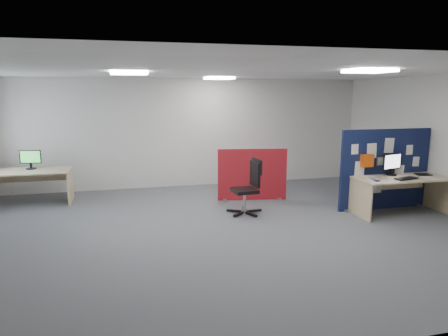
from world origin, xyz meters
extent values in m
plane|color=#54575C|center=(0.00, 0.00, 0.00)|extent=(9.00, 9.00, 0.00)
cube|color=white|center=(0.00, 0.00, 2.70)|extent=(9.00, 7.00, 0.02)
cube|color=silver|center=(0.00, 3.50, 1.35)|extent=(9.00, 0.02, 2.70)
cube|color=silver|center=(0.00, -3.50, 1.35)|extent=(9.00, 0.02, 2.70)
cube|color=silver|center=(4.50, 0.00, 1.35)|extent=(0.02, 7.00, 2.70)
cube|color=white|center=(2.00, -1.00, 2.67)|extent=(0.60, 0.60, 0.04)
cube|color=white|center=(-1.50, 0.50, 2.67)|extent=(0.60, 0.60, 0.04)
cube|color=white|center=(0.50, 2.50, 2.67)|extent=(0.60, 0.60, 0.04)
cube|color=#0F163A|center=(3.48, 0.48, 0.82)|extent=(1.99, 0.06, 1.64)
cube|color=#A4A4A9|center=(2.64, 0.48, 0.02)|extent=(0.08, 0.30, 0.04)
cube|color=#A4A4A9|center=(4.32, 0.48, 0.02)|extent=(0.08, 0.30, 0.04)
cube|color=white|center=(2.75, 0.44, 1.26)|extent=(0.15, 0.01, 0.20)
cube|color=white|center=(3.13, 0.44, 1.22)|extent=(0.21, 0.01, 0.30)
cube|color=white|center=(3.52, 0.44, 1.31)|extent=(0.21, 0.01, 0.30)
cube|color=white|center=(4.00, 0.44, 1.21)|extent=(0.15, 0.01, 0.20)
cube|color=white|center=(2.88, 0.44, 0.86)|extent=(0.21, 0.01, 0.30)
cube|color=white|center=(3.80, 0.44, 0.75)|extent=(0.21, 0.01, 0.30)
cube|color=white|center=(4.18, 0.44, 0.96)|extent=(0.15, 0.01, 0.20)
cube|color=white|center=(3.30, 0.44, 0.50)|extent=(0.21, 0.01, 0.30)
cube|color=gold|center=(3.38, 0.44, 1.00)|extent=(0.24, 0.01, 0.18)
cube|color=#E1510E|center=(3.00, 0.40, 1.03)|extent=(0.25, 0.10, 0.25)
cube|color=#D9BD8B|center=(3.58, 0.08, 0.71)|extent=(1.82, 0.81, 0.03)
cube|color=#D9BD8B|center=(2.70, 0.08, 0.35)|extent=(0.03, 0.75, 0.70)
cube|color=#D9BD8B|center=(4.46, 0.08, 0.35)|extent=(0.03, 0.75, 0.70)
cube|color=#D9BD8B|center=(3.58, 0.45, 0.55)|extent=(1.64, 0.02, 0.30)
cylinder|color=black|center=(3.52, 0.32, 0.74)|extent=(0.21, 0.21, 0.02)
cube|color=black|center=(3.52, 0.32, 0.80)|extent=(0.05, 0.04, 0.10)
cube|color=black|center=(3.52, 0.32, 1.01)|extent=(0.49, 0.17, 0.31)
cube|color=white|center=(3.52, 0.30, 1.01)|extent=(0.44, 0.13, 0.27)
cube|color=black|center=(3.56, -0.08, 0.74)|extent=(0.48, 0.26, 0.02)
cube|color=#A4A4A9|center=(3.85, 0.02, 0.74)|extent=(0.10, 0.06, 0.03)
cube|color=black|center=(4.17, 0.20, 0.74)|extent=(0.32, 0.27, 0.01)
cube|color=#A01914|center=(1.08, 1.77, 0.57)|extent=(1.51, 0.30, 1.15)
cube|color=#A4A4A9|center=(0.47, 1.77, 0.02)|extent=(0.08, 0.30, 0.04)
cube|color=#A4A4A9|center=(1.69, 1.77, 0.02)|extent=(0.08, 0.30, 0.04)
cube|color=#D9BD8B|center=(-3.68, 2.59, 0.71)|extent=(1.77, 0.89, 0.03)
cube|color=#D9BD8B|center=(-2.82, 2.59, 0.35)|extent=(0.03, 0.81, 0.70)
cube|color=#D9BD8B|center=(-3.68, 3.00, 0.55)|extent=(1.59, 0.02, 0.30)
cylinder|color=black|center=(-3.61, 2.76, 0.74)|extent=(0.20, 0.20, 0.02)
cube|color=black|center=(-3.61, 2.76, 0.80)|extent=(0.05, 0.04, 0.10)
cube|color=black|center=(-3.61, 2.76, 1.00)|extent=(0.45, 0.12, 0.29)
cube|color=green|center=(-3.61, 2.74, 1.00)|extent=(0.40, 0.08, 0.25)
cube|color=black|center=(0.83, 0.82, 0.04)|extent=(0.30, 0.07, 0.04)
cube|color=black|center=(0.66, 1.01, 0.04)|extent=(0.11, 0.30, 0.04)
cube|color=black|center=(0.43, 0.92, 0.04)|extent=(0.28, 0.19, 0.04)
cube|color=black|center=(0.45, 0.66, 0.04)|extent=(0.25, 0.23, 0.04)
cube|color=black|center=(0.69, 0.60, 0.04)|extent=(0.16, 0.29, 0.04)
cylinder|color=#A4A4A9|center=(0.61, 0.80, 0.25)|extent=(0.06, 0.06, 0.41)
cube|color=black|center=(0.61, 0.80, 0.47)|extent=(0.49, 0.49, 0.07)
cube|color=black|center=(0.83, 0.82, 0.79)|extent=(0.08, 0.42, 0.49)
cube|color=black|center=(0.86, 0.83, 0.93)|extent=(0.09, 0.38, 0.29)
cube|color=white|center=(2.95, 0.00, 0.73)|extent=(0.26, 0.33, 0.00)
cube|color=white|center=(3.00, 0.23, 0.73)|extent=(0.24, 0.32, 0.00)
cube|color=white|center=(4.07, -0.12, 0.73)|extent=(0.25, 0.33, 0.00)
cube|color=white|center=(2.87, -0.17, 0.73)|extent=(0.25, 0.33, 0.00)
camera|label=1|loc=(-1.60, -6.46, 2.35)|focal=32.00mm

